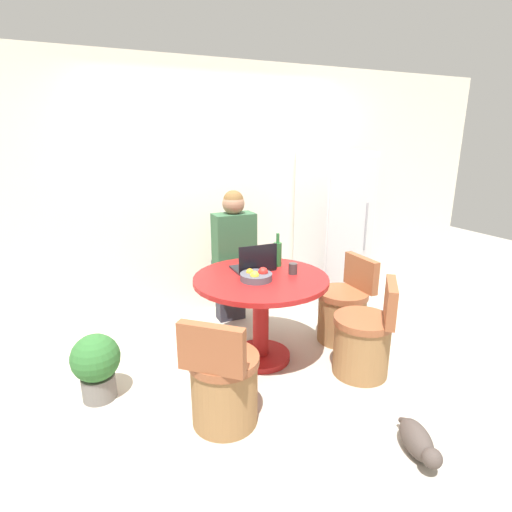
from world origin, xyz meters
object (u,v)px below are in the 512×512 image
object	(u,v)px
refrigerator	(332,230)
fruit_bowl	(256,276)
chair_near_right_corner	(364,342)
potted_plant	(96,364)
laptop	(254,265)
cat	(418,441)
bottle	(278,253)
chair_right_side	(343,312)
dining_table	(261,299)
chair_near_left_corner	(223,385)
person_seated	(233,251)

from	to	relation	value
refrigerator	fruit_bowl	size ratio (longest dim) A/B	6.66
chair_near_right_corner	potted_plant	distance (m)	2.04
laptop	fruit_bowl	bearing A→B (deg)	70.47
cat	potted_plant	size ratio (longest dim) A/B	0.87
laptop	bottle	distance (m)	0.25
refrigerator	chair_right_side	distance (m)	1.11
refrigerator	laptop	bearing A→B (deg)	-151.64
dining_table	chair_right_side	distance (m)	0.89
chair_near_right_corner	laptop	distance (m)	1.09
refrigerator	chair_near_right_corner	xyz separation A→B (m)	(-0.61, -1.39, -0.58)
cat	potted_plant	world-z (taller)	potted_plant
chair_near_left_corner	fruit_bowl	size ratio (longest dim) A/B	3.10
cat	laptop	bearing A→B (deg)	-147.31
person_seated	cat	size ratio (longest dim) A/B	3.14
person_seated	potted_plant	bearing A→B (deg)	30.28
dining_table	chair_right_side	size ratio (longest dim) A/B	1.39
refrigerator	bottle	world-z (taller)	refrigerator
refrigerator	person_seated	distance (m)	1.23
person_seated	cat	world-z (taller)	person_seated
dining_table	person_seated	bearing A→B (deg)	86.54
chair_near_right_corner	chair_near_left_corner	bearing A→B (deg)	-46.10
bottle	refrigerator	bearing A→B (deg)	32.50
chair_near_left_corner	potted_plant	xyz separation A→B (m)	(-0.75, 0.62, -0.00)
refrigerator	dining_table	xyz separation A→B (m)	(-1.27, -0.85, -0.30)
fruit_bowl	cat	world-z (taller)	fruit_bowl
dining_table	chair_near_right_corner	xyz separation A→B (m)	(0.66, -0.54, -0.27)
chair_near_right_corner	fruit_bowl	world-z (taller)	fruit_bowl
refrigerator	fruit_bowl	distance (m)	1.62
bottle	chair_near_left_corner	bearing A→B (deg)	-134.06
dining_table	chair_right_side	xyz separation A→B (m)	(0.85, 0.00, -0.27)
chair_near_right_corner	bottle	xyz separation A→B (m)	(-0.41, 0.74, 0.59)
refrigerator	fruit_bowl	xyz separation A→B (m)	(-1.34, -0.91, -0.07)
potted_plant	refrigerator	bearing A→B (deg)	18.55
refrigerator	chair_right_side	bearing A→B (deg)	-116.30
fruit_bowl	bottle	distance (m)	0.42
person_seated	cat	bearing A→B (deg)	99.42
bottle	fruit_bowl	bearing A→B (deg)	-140.59
dining_table	person_seated	size ratio (longest dim) A/B	0.81
chair_right_side	person_seated	world-z (taller)	person_seated
laptop	chair_near_left_corner	bearing A→B (deg)	54.60
chair_right_side	cat	bearing A→B (deg)	-17.92
person_seated	laptop	world-z (taller)	person_seated
dining_table	cat	world-z (taller)	dining_table
dining_table	laptop	world-z (taller)	laptop
chair_near_right_corner	laptop	world-z (taller)	laptop
bottle	cat	bearing A→B (deg)	-84.53
dining_table	chair_near_right_corner	size ratio (longest dim) A/B	1.39
chair_near_left_corner	person_seated	bearing A→B (deg)	-71.94
dining_table	chair_near_left_corner	size ratio (longest dim) A/B	1.39
bottle	dining_table	bearing A→B (deg)	-141.32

